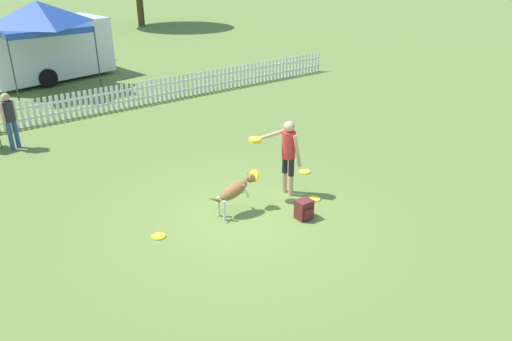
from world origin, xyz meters
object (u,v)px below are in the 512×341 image
backpack_on_grass (304,209)px  equipment_trailer (45,49)px  frisbee_near_handler (305,172)px  canopy_tent_main (38,16)px  handler_person (286,149)px  frisbee_near_dog (159,236)px  spectator_standing (9,116)px  frisbee_midfield (314,199)px  leaping_dog (236,189)px

backpack_on_grass → equipment_trailer: 13.97m
frisbee_near_handler → canopy_tent_main: size_ratio=0.08×
handler_person → frisbee_near_dog: (-2.94, 0.04, -1.01)m
frisbee_near_handler → spectator_standing: spectator_standing is taller
frisbee_midfield → backpack_on_grass: (-0.69, -0.46, 0.18)m
backpack_on_grass → spectator_standing: size_ratio=0.26×
canopy_tent_main → equipment_trailer: (0.43, 1.68, -1.42)m
leaping_dog → frisbee_midfield: size_ratio=4.70×
frisbee_near_dog → canopy_tent_main: (1.27, 11.17, 2.57)m
frisbee_near_dog → handler_person: bearing=-0.8°
handler_person → spectator_standing: (-4.01, 6.08, -0.13)m
leaping_dog → spectator_standing: (-2.71, 6.13, 0.37)m
backpack_on_grass → frisbee_near_handler: bearing=48.1°
spectator_standing → handler_person: bearing=96.0°
frisbee_near_handler → equipment_trailer: equipment_trailer is taller
backpack_on_grass → canopy_tent_main: bearing=96.1°
backpack_on_grass → canopy_tent_main: 12.52m
frisbee_near_handler → handler_person: bearing=-151.7°
frisbee_midfield → backpack_on_grass: backpack_on_grass is taller
frisbee_near_handler → frisbee_midfield: size_ratio=1.00×
backpack_on_grass → leaping_dog: bearing=134.2°
frisbee_near_handler → frisbee_near_dog: size_ratio=1.00×
frisbee_midfield → canopy_tent_main: 12.21m
handler_person → canopy_tent_main: size_ratio=0.53×
leaping_dog → spectator_standing: spectator_standing is taller
frisbee_near_dog → backpack_on_grass: backpack_on_grass is taller
handler_person → canopy_tent_main: canopy_tent_main is taller
frisbee_near_handler → spectator_standing: bearing=132.6°
spectator_standing → frisbee_midfield: bearing=95.7°
frisbee_midfield → spectator_standing: (-4.34, 6.64, 0.87)m
frisbee_near_handler → spectator_standing: size_ratio=0.17×
frisbee_midfield → canopy_tent_main: size_ratio=0.08×
leaping_dog → frisbee_near_handler: 2.49m
leaping_dog → frisbee_midfield: (1.62, -0.51, -0.50)m
frisbee_midfield → backpack_on_grass: 0.84m
frisbee_near_handler → backpack_on_grass: 2.13m
canopy_tent_main → spectator_standing: (-2.34, -5.13, -1.70)m
spectator_standing → equipment_trailer: bearing=-139.6°
frisbee_near_dog → frisbee_midfield: size_ratio=1.00×
frisbee_near_handler → spectator_standing: 7.54m
equipment_trailer → spectator_standing: bearing=-122.6°
frisbee_near_dog → frisbee_midfield: bearing=-10.4°
frisbee_near_dog → spectator_standing: 6.19m
handler_person → leaping_dog: (-1.30, -0.05, -0.50)m
handler_person → leaping_dog: handler_person is taller
frisbee_midfield → spectator_standing: bearing=123.2°
leaping_dog → equipment_trailer: size_ratio=0.22×
handler_person → canopy_tent_main: (-1.67, 11.21, 1.57)m
backpack_on_grass → canopy_tent_main: (-1.31, 12.22, 2.39)m
spectator_standing → frisbee_near_handler: bearing=105.2°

